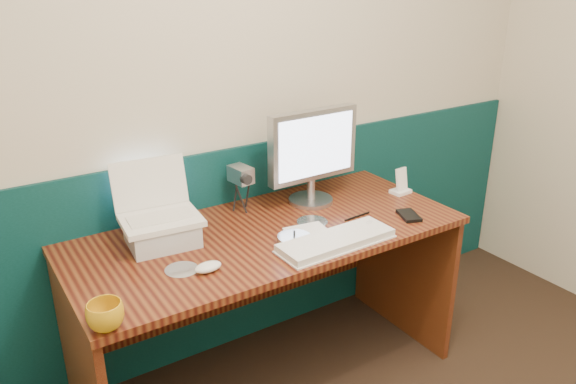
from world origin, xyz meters
TOP-DOWN VIEW (x-y plane):
  - back_wall at (0.00, 1.75)m, footprint 3.50×0.04m
  - wainscot at (0.00, 1.74)m, footprint 3.48×0.02m
  - desk at (-0.09, 1.38)m, footprint 1.60×0.70m
  - laptop_riser at (-0.49, 1.50)m, footprint 0.27×0.24m
  - laptop at (-0.49, 1.50)m, footprint 0.31×0.25m
  - monitor at (0.23, 1.53)m, footprint 0.44×0.13m
  - keyboard at (0.07, 1.13)m, footprint 0.47×0.17m
  - mouse_right at (0.26, 1.17)m, footprint 0.12×0.09m
  - mouse_left at (-0.44, 1.21)m, footprint 0.10×0.06m
  - mug at (-0.83, 1.07)m, footprint 0.14×0.14m
  - camcorder at (-0.08, 1.62)m, footprint 0.11×0.14m
  - cd_spindle at (-0.06, 1.24)m, footprint 0.13×0.13m
  - cd_loose_a at (-0.51, 1.28)m, footprint 0.12×0.12m
  - cd_loose_b at (0.11, 1.35)m, footprint 0.13×0.13m
  - pen at (0.30, 1.29)m, footprint 0.14×0.02m
  - papers at (0.04, 1.30)m, footprint 0.18×0.13m
  - dock at (0.64, 1.39)m, footprint 0.09×0.07m
  - music_player at (0.64, 1.39)m, footprint 0.06×0.03m
  - pda at (0.48, 1.17)m, footprint 0.11×0.14m

SIDE VIEW (x-z plane):
  - desk at x=-0.09m, z-range 0.00..0.75m
  - wainscot at x=0.00m, z-range 0.00..1.00m
  - cd_loose_a at x=-0.51m, z-range 0.75..0.75m
  - cd_loose_b at x=0.11m, z-range 0.75..0.75m
  - papers at x=0.04m, z-range 0.75..0.75m
  - pen at x=0.30m, z-range 0.75..0.76m
  - pda at x=0.48m, z-range 0.75..0.76m
  - dock at x=0.64m, z-range 0.75..0.77m
  - keyboard at x=0.07m, z-range 0.75..0.78m
  - cd_spindle at x=-0.06m, z-range 0.75..0.78m
  - mouse_left at x=-0.44m, z-range 0.75..0.78m
  - mouse_right at x=0.26m, z-range 0.75..0.78m
  - mug at x=-0.83m, z-range 0.75..0.84m
  - laptop_riser at x=-0.49m, z-range 0.75..0.84m
  - music_player at x=0.64m, z-range 0.77..0.87m
  - camcorder at x=-0.08m, z-range 0.75..0.95m
  - laptop at x=-0.49m, z-range 0.84..1.08m
  - monitor at x=0.23m, z-range 0.75..1.19m
  - back_wall at x=0.00m, z-range 0.00..2.50m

